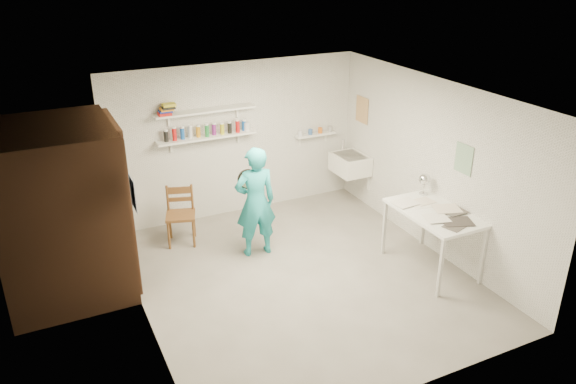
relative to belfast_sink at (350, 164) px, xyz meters
name	(u,v)px	position (x,y,z in m)	size (l,w,h in m)	color
floor	(301,278)	(-1.75, -1.70, -0.71)	(4.00, 4.50, 0.02)	slate
ceiling	(303,94)	(-1.75, -1.70, 1.71)	(4.00, 4.50, 0.02)	silver
wall_back	(236,140)	(-1.75, 0.56, 0.50)	(4.00, 0.02, 2.40)	silver
wall_front	(419,286)	(-1.75, -3.96, 0.50)	(4.00, 0.02, 2.40)	silver
wall_left	(135,225)	(-3.76, -1.70, 0.50)	(0.02, 4.50, 2.40)	silver
wall_right	(434,167)	(0.26, -1.70, 0.50)	(0.02, 4.50, 2.40)	silver
doorway_recess	(121,205)	(-3.74, -0.65, 0.30)	(0.02, 0.90, 2.00)	black
corridor_box	(60,212)	(-4.45, -0.65, 0.35)	(1.40, 1.50, 2.10)	brown
door_lintel	(112,123)	(-3.72, -0.65, 1.35)	(0.06, 1.05, 0.10)	brown
door_jamb_near	(131,221)	(-3.72, -1.15, 0.30)	(0.06, 0.10, 2.00)	brown
door_jamb_far	(115,190)	(-3.72, -0.15, 0.30)	(0.06, 0.10, 2.00)	brown
shelf_lower	(207,137)	(-2.25, 0.43, 0.65)	(1.50, 0.22, 0.03)	white
shelf_upper	(205,111)	(-2.25, 0.43, 1.05)	(1.50, 0.22, 0.03)	white
ledge_shelf	(315,135)	(-0.40, 0.47, 0.42)	(0.70, 0.14, 0.03)	white
poster_left	(133,194)	(-3.74, -1.65, 0.85)	(0.01, 0.28, 0.36)	#334C7F
poster_right_a	(362,110)	(0.24, 0.10, 0.85)	(0.01, 0.34, 0.42)	#995933
poster_right_b	(464,159)	(0.24, -2.25, 0.80)	(0.01, 0.30, 0.38)	#3F724C
belfast_sink	(350,164)	(0.00, 0.00, 0.00)	(0.48, 0.60, 0.30)	white
man	(255,202)	(-2.02, -0.86, 0.08)	(0.57, 0.37, 1.56)	teal
wall_clock	(248,179)	(-2.04, -0.64, 0.34)	(0.28, 0.28, 0.04)	beige
wooden_chair	(181,215)	(-2.88, -0.12, -0.26)	(0.41, 0.39, 0.87)	brown
work_table	(432,240)	(-0.11, -2.23, -0.28)	(0.75, 1.25, 0.84)	white
desk_lamp	(425,179)	(0.10, -1.73, 0.36)	(0.16, 0.16, 0.16)	silver
spray_cans	(206,131)	(-2.25, 0.43, 0.75)	(1.34, 0.06, 0.17)	black
book_stack	(167,110)	(-2.81, 0.43, 1.14)	(0.26, 0.14, 0.14)	red
ledge_pots	(315,131)	(-0.40, 0.47, 0.48)	(0.48, 0.07, 0.09)	silver
papers	(435,210)	(-0.11, -2.23, 0.15)	(0.30, 0.22, 0.03)	silver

